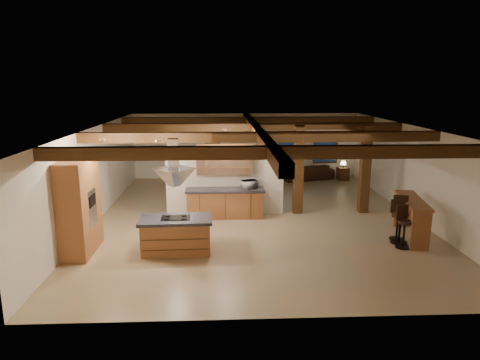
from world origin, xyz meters
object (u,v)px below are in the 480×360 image
at_px(kitchen_island, 176,234).
at_px(bar_counter, 412,212).
at_px(sofa, 308,172).
at_px(dining_table, 236,184).

bearing_deg(kitchen_island, bar_counter, 6.48).
height_order(kitchen_island, sofa, kitchen_island).
xyz_separation_m(dining_table, sofa, (3.28, 2.11, -0.00)).
distance_m(kitchen_island, sofa, 9.60).
distance_m(sofa, bar_counter, 7.60).
xyz_separation_m(kitchen_island, sofa, (5.01, 8.19, -0.13)).
xyz_separation_m(kitchen_island, dining_table, (1.73, 6.08, -0.13)).
bearing_deg(dining_table, sofa, 35.70).
xyz_separation_m(kitchen_island, bar_counter, (6.41, 0.73, 0.29)).
distance_m(kitchen_island, bar_counter, 6.46).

